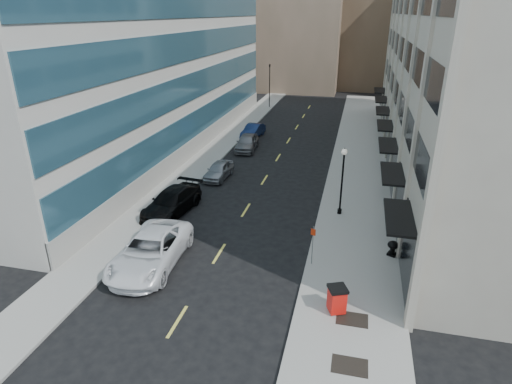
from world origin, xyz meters
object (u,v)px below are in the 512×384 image
at_px(car_white_van, 151,251).
at_px(trash_bin, 337,298).
at_px(urn_planter, 393,247).
at_px(car_black_pickup, 172,202).
at_px(car_grey_sedan, 247,142).
at_px(lamppost, 342,176).
at_px(car_silver_sedan, 219,170).
at_px(car_blue_sedan, 253,131).
at_px(traffic_signal, 270,67).
at_px(sign_post, 313,240).

distance_m(car_white_van, trash_bin, 10.22).
bearing_deg(urn_planter, car_black_pickup, 170.13).
height_order(car_black_pickup, trash_bin, car_black_pickup).
bearing_deg(car_grey_sedan, urn_planter, -56.81).
bearing_deg(lamppost, car_black_pickup, -168.53).
bearing_deg(car_silver_sedan, car_grey_sedan, 91.20).
bearing_deg(car_white_van, car_blue_sedan, 88.88).
bearing_deg(lamppost, car_grey_sedan, 127.39).
height_order(traffic_signal, car_black_pickup, traffic_signal).
xyz_separation_m(lamppost, sign_post, (-1.10, -6.76, -1.26)).
relative_size(car_white_van, car_blue_sedan, 1.52).
bearing_deg(traffic_signal, trash_bin, -74.24).
bearing_deg(trash_bin, sign_post, 89.76).
height_order(car_grey_sedan, lamppost, lamppost).
bearing_deg(car_blue_sedan, car_black_pickup, -84.91).
height_order(car_silver_sedan, trash_bin, trash_bin).
relative_size(car_silver_sedan, lamppost, 0.86).
bearing_deg(sign_post, trash_bin, -49.50).
bearing_deg(car_white_van, urn_planter, 14.00).
height_order(car_black_pickup, car_blue_sedan, car_black_pickup).
height_order(car_black_pickup, lamppost, lamppost).
bearing_deg(urn_planter, lamppost, 123.81).
bearing_deg(sign_post, car_black_pickup, 173.80).
bearing_deg(car_black_pickup, car_blue_sedan, 95.04).
xyz_separation_m(car_white_van, car_blue_sedan, (-0.85, 26.43, -0.20)).
bearing_deg(lamppost, car_white_van, -137.88).
height_order(traffic_signal, car_blue_sedan, traffic_signal).
distance_m(traffic_signal, car_white_van, 42.34).
bearing_deg(car_grey_sedan, lamppost, -55.87).
height_order(car_grey_sedan, urn_planter, car_grey_sedan).
xyz_separation_m(traffic_signal, lamppost, (11.90, -33.32, -2.83)).
bearing_deg(urn_planter, car_silver_sedan, 144.26).
bearing_deg(car_silver_sedan, car_blue_sedan, 94.48).
distance_m(traffic_signal, lamppost, 35.49).
relative_size(car_black_pickup, car_blue_sedan, 1.31).
relative_size(traffic_signal, trash_bin, 5.38).
height_order(car_white_van, car_black_pickup, car_white_van).
xyz_separation_m(car_grey_sedan, lamppost, (9.88, -12.93, 2.10)).
bearing_deg(car_grey_sedan, car_black_pickup, -98.22).
relative_size(traffic_signal, car_white_van, 1.07).
distance_m(car_black_pickup, car_silver_sedan, 7.19).
bearing_deg(car_grey_sedan, traffic_signal, 92.39).
relative_size(car_white_van, urn_planter, 7.54).
relative_size(lamppost, urn_planter, 5.42).
bearing_deg(trash_bin, car_blue_sedan, 88.14).
relative_size(car_white_van, car_black_pickup, 1.16).
height_order(car_black_pickup, car_silver_sedan, car_black_pickup).
bearing_deg(car_black_pickup, car_silver_sedan, 88.96).
xyz_separation_m(car_black_pickup, car_grey_sedan, (1.32, 15.20, -0.02)).
bearing_deg(car_white_van, sign_post, 9.80).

